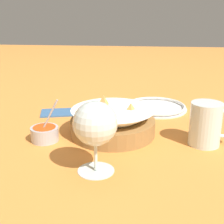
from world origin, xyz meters
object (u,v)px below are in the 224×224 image
at_px(sauce_cup, 45,133).
at_px(food_basket, 112,122).
at_px(side_plate, 156,107).
at_px(wine_glass, 95,126).
at_px(beer_mug, 206,126).

bearing_deg(sauce_cup, food_basket, 19.66).
height_order(sauce_cup, side_plate, sauce_cup).
xyz_separation_m(sauce_cup, side_plate, (0.29, 0.29, -0.01)).
bearing_deg(side_plate, sauce_cup, -134.89).
relative_size(wine_glass, side_plate, 0.73).
height_order(wine_glass, beer_mug, wine_glass).
bearing_deg(beer_mug, sauce_cup, -177.46).
distance_m(wine_glass, side_plate, 0.46).
bearing_deg(beer_mug, wine_glass, -147.34).
height_order(food_basket, wine_glass, wine_glass).
bearing_deg(wine_glass, food_basket, 86.52).
height_order(sauce_cup, beer_mug, sauce_cup).
bearing_deg(wine_glass, side_plate, 72.48).
height_order(food_basket, sauce_cup, sauce_cup).
relative_size(sauce_cup, wine_glass, 0.73).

